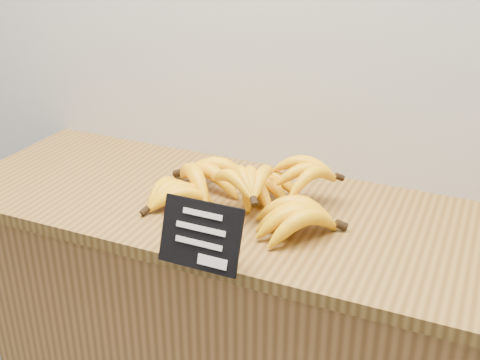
% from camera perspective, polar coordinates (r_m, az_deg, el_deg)
% --- Properties ---
extents(counter_top, '(1.49, 0.54, 0.03)m').
position_cam_1_polar(counter_top, '(1.44, 0.81, -3.00)').
color(counter_top, olive).
rests_on(counter_top, counter).
extents(chalkboard_sign, '(0.17, 0.05, 0.13)m').
position_cam_1_polar(chalkboard_sign, '(1.19, -3.77, -5.26)').
color(chalkboard_sign, black).
rests_on(chalkboard_sign, counter_top).
extents(banana_pile, '(0.53, 0.35, 0.12)m').
position_cam_1_polar(banana_pile, '(1.42, 0.75, -0.84)').
color(banana_pile, '#F8BA09').
rests_on(banana_pile, counter_top).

